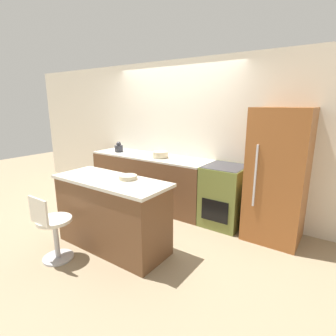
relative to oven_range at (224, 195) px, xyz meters
The scene contains 10 objects.
ground_plane 1.27m from the oven_range, 163.03° to the right, with size 14.00×14.00×0.00m, color #998466.
wall_back 1.45m from the oven_range, 162.43° to the left, with size 8.00×0.06×2.60m.
back_counter 1.48m from the oven_range, behind, with size 2.35×0.65×0.95m.
kitchen_island 1.74m from the oven_range, 122.18° to the right, with size 1.58×0.64×0.94m.
oven_range is the anchor object (origin of this frame).
refrigerator 0.87m from the oven_range, ahead, with size 0.73×0.70×1.82m.
stool_chair 2.47m from the oven_range, 121.21° to the right, with size 0.41×0.41×0.84m.
kettle 2.28m from the oven_range, behind, with size 0.16×0.16×0.19m.
mixing_bowl 1.31m from the oven_range, behind, with size 0.27×0.27×0.10m.
fruit_bowl 1.62m from the oven_range, 118.65° to the right, with size 0.23×0.23×0.05m.
Camera 1 is at (2.62, -3.32, 1.87)m, focal length 28.00 mm.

